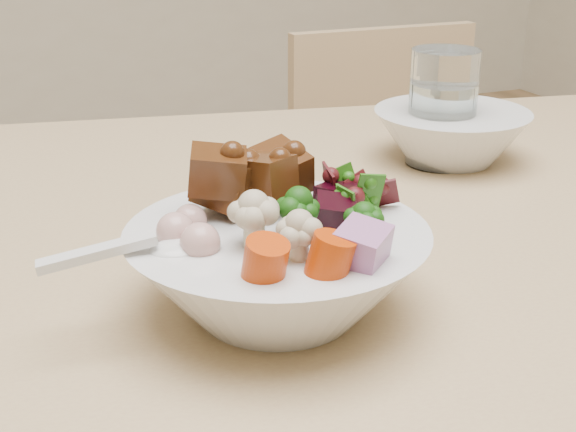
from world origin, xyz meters
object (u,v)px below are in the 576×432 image
(food_bowl, at_px, (279,264))
(side_bowl, at_px, (451,136))
(water_glass, at_px, (442,113))
(chair_far, at_px, (403,227))

(food_bowl, height_order, side_bowl, food_bowl)
(water_glass, bearing_deg, chair_far, 61.79)
(food_bowl, height_order, water_glass, water_glass)
(food_bowl, bearing_deg, water_glass, 39.58)
(chair_far, height_order, side_bowl, same)
(food_bowl, distance_m, water_glass, 0.37)
(chair_far, height_order, water_glass, water_glass)
(water_glass, distance_m, side_bowl, 0.03)
(chair_far, distance_m, side_bowl, 0.58)
(chair_far, bearing_deg, food_bowl, -126.52)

